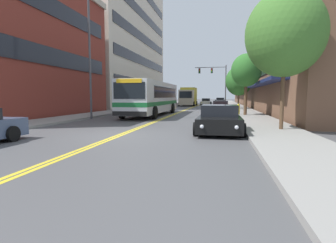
# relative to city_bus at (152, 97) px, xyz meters

# --- Properties ---
(ground_plane) EXTENTS (240.00, 240.00, 0.00)m
(ground_plane) POSITION_rel_city_bus_xyz_m (1.80, 24.62, -1.69)
(ground_plane) COLOR #4C4C4F
(sidewalk_left) EXTENTS (2.81, 106.00, 0.15)m
(sidewalk_left) POSITION_rel_city_bus_xyz_m (-5.11, 24.62, -1.61)
(sidewalk_left) COLOR gray
(sidewalk_left) RESTS_ON ground_plane
(sidewalk_right) EXTENTS (2.81, 106.00, 0.15)m
(sidewalk_right) POSITION_rel_city_bus_xyz_m (8.70, 24.62, -1.61)
(sidewalk_right) COLOR gray
(sidewalk_right) RESTS_ON ground_plane
(centre_line) EXTENTS (0.34, 106.00, 0.01)m
(centre_line) POSITION_rel_city_bus_xyz_m (1.80, 24.62, -1.68)
(centre_line) COLOR yellow
(centre_line) RESTS_ON ground_plane
(brick_storefront_left) EXTENTS (9.24, 17.63, 11.98)m
(brick_storefront_left) POSITION_rel_city_bus_xyz_m (-11.25, -3.98, 4.31)
(brick_storefront_left) COLOR maroon
(brick_storefront_left) RESTS_ON ground_plane
(office_tower_left) EXTENTS (12.08, 29.23, 22.81)m
(office_tower_left) POSITION_rel_city_bus_xyz_m (-12.75, 20.53, 9.72)
(office_tower_left) COLOR beige
(office_tower_left) RESTS_ON ground_plane
(storefront_row_right) EXTENTS (9.10, 68.00, 7.29)m
(storefront_row_right) POSITION_rel_city_bus_xyz_m (14.33, 24.62, 1.96)
(storefront_row_right) COLOR brown
(storefront_row_right) RESTS_ON ground_plane
(city_bus) EXTENTS (2.89, 12.25, 2.97)m
(city_bus) POSITION_rel_city_bus_xyz_m (0.00, 0.00, 0.00)
(city_bus) COLOR silver
(city_bus) RESTS_ON ground_plane
(car_navy_parked_left_mid) EXTENTS (2.09, 4.30, 1.33)m
(car_navy_parked_left_mid) POSITION_rel_city_bus_xyz_m (-2.52, 21.25, -1.06)
(car_navy_parked_left_mid) COLOR #19234C
(car_navy_parked_left_mid) RESTS_ON ground_plane
(car_black_parked_right_foreground) EXTENTS (2.20, 4.40, 1.32)m
(car_black_parked_right_foreground) POSITION_rel_city_bus_xyz_m (6.15, -10.71, -1.08)
(car_black_parked_right_foreground) COLOR black
(car_black_parked_right_foreground) RESTS_ON ground_plane
(car_dark_grey_parked_right_mid) EXTENTS (2.10, 4.48, 1.20)m
(car_dark_grey_parked_right_mid) POSITION_rel_city_bus_xyz_m (6.07, 18.14, -1.12)
(car_dark_grey_parked_right_mid) COLOR #38383D
(car_dark_grey_parked_right_mid) RESTS_ON ground_plane
(car_red_parked_right_far) EXTENTS (2.07, 4.42, 1.25)m
(car_red_parked_right_far) POSITION_rel_city_bus_xyz_m (6.16, 5.64, -1.09)
(car_red_parked_right_far) COLOR maroon
(car_red_parked_right_far) RESTS_ON ground_plane
(car_silver_parked_right_end) EXTENTS (2.01, 4.92, 1.45)m
(car_silver_parked_right_end) POSITION_rel_city_bus_xyz_m (6.08, 30.60, -1.02)
(car_silver_parked_right_end) COLOR #B7B7BC
(car_silver_parked_right_end) RESTS_ON ground_plane
(car_white_moving_lead) EXTENTS (2.08, 4.91, 1.32)m
(car_white_moving_lead) POSITION_rel_city_bus_xyz_m (3.28, 29.98, -1.08)
(car_white_moving_lead) COLOR white
(car_white_moving_lead) RESTS_ON ground_plane
(box_truck) EXTENTS (2.84, 7.31, 3.30)m
(box_truck) POSITION_rel_city_bus_xyz_m (0.34, 24.45, 0.01)
(box_truck) COLOR beige
(box_truck) RESTS_ON ground_plane
(traffic_signal_mast) EXTENTS (5.68, 0.38, 7.33)m
(traffic_signal_mast) POSITION_rel_city_bus_xyz_m (5.19, 25.39, 3.49)
(traffic_signal_mast) COLOR #47474C
(traffic_signal_mast) RESTS_ON ground_plane
(street_lamp_left_near) EXTENTS (1.78, 0.28, 9.43)m
(street_lamp_left_near) POSITION_rel_city_bus_xyz_m (-3.31, -4.98, 3.74)
(street_lamp_left_near) COLOR #47474C
(street_lamp_left_near) RESTS_ON ground_plane
(street_tree_right_near) EXTENTS (3.64, 3.64, 6.49)m
(street_tree_right_near) POSITION_rel_city_bus_xyz_m (9.08, -10.00, 2.95)
(street_tree_right_near) COLOR brown
(street_tree_right_near) RESTS_ON sidewalk_right
(street_tree_right_mid) EXTENTS (2.52, 2.52, 5.17)m
(street_tree_right_mid) POSITION_rel_city_bus_xyz_m (8.26, -0.14, 2.22)
(street_tree_right_mid) COLOR brown
(street_tree_right_mid) RESTS_ON sidewalk_right
(street_tree_right_far) EXTENTS (3.46, 3.46, 5.47)m
(street_tree_right_far) POSITION_rel_city_bus_xyz_m (8.46, 12.35, 2.03)
(street_tree_right_far) COLOR brown
(street_tree_right_far) RESTS_ON sidewalk_right
(fire_hydrant) EXTENTS (0.31, 0.23, 0.92)m
(fire_hydrant) POSITION_rel_city_bus_xyz_m (7.75, 0.65, -1.08)
(fire_hydrant) COLOR yellow
(fire_hydrant) RESTS_ON sidewalk_right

